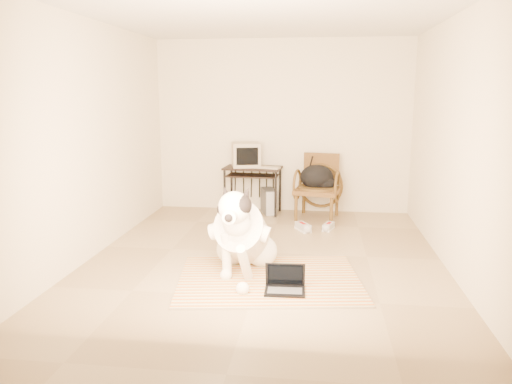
% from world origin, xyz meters
% --- Properties ---
extents(floor, '(4.50, 4.50, 0.00)m').
position_xyz_m(floor, '(0.00, 0.00, 0.00)').
color(floor, '#9D8660').
rests_on(floor, ground).
extents(ceiling, '(4.50, 4.50, 0.00)m').
position_xyz_m(ceiling, '(0.00, 0.00, 2.70)').
color(ceiling, silver).
rests_on(ceiling, wall_back).
extents(wall_back, '(4.50, 0.00, 4.50)m').
position_xyz_m(wall_back, '(0.00, 2.25, 1.35)').
color(wall_back, beige).
rests_on(wall_back, floor).
extents(wall_front, '(4.50, 0.00, 4.50)m').
position_xyz_m(wall_front, '(0.00, -2.25, 1.35)').
color(wall_front, beige).
rests_on(wall_front, floor).
extents(wall_left, '(0.00, 4.50, 4.50)m').
position_xyz_m(wall_left, '(-2.00, 0.00, 1.35)').
color(wall_left, beige).
rests_on(wall_left, floor).
extents(wall_right, '(0.00, 4.50, 4.50)m').
position_xyz_m(wall_right, '(2.00, 0.00, 1.35)').
color(wall_right, beige).
rests_on(wall_right, floor).
extents(rug, '(2.01, 1.65, 0.02)m').
position_xyz_m(rug, '(0.12, -0.88, 0.01)').
color(rug, '#D05E18').
rests_on(rug, floor).
extents(dog, '(0.68, 1.42, 1.02)m').
position_xyz_m(dog, '(-0.19, -0.67, 0.40)').
color(dog, white).
rests_on(dog, rug).
extents(laptop, '(0.39, 0.29, 0.27)m').
position_xyz_m(laptop, '(0.30, -1.18, 0.09)').
color(laptop, black).
rests_on(laptop, rug).
extents(computer_desk, '(0.92, 0.57, 0.74)m').
position_xyz_m(computer_desk, '(-0.43, 1.96, 0.63)').
color(computer_desk, black).
rests_on(computer_desk, floor).
extents(crt_monitor, '(0.51, 0.49, 0.38)m').
position_xyz_m(crt_monitor, '(-0.54, 2.00, 0.92)').
color(crt_monitor, tan).
rests_on(crt_monitor, computer_desk).
extents(desk_keyboard, '(0.44, 0.26, 0.03)m').
position_xyz_m(desk_keyboard, '(-0.21, 1.87, 0.75)').
color(desk_keyboard, tan).
rests_on(desk_keyboard, computer_desk).
extents(pc_tower, '(0.30, 0.45, 0.39)m').
position_xyz_m(pc_tower, '(-0.18, 1.98, 0.20)').
color(pc_tower, '#4A4B4D').
rests_on(pc_tower, floor).
extents(rattan_chair, '(0.74, 0.72, 0.96)m').
position_xyz_m(rattan_chair, '(0.59, 1.82, 0.48)').
color(rattan_chair, brown).
rests_on(rattan_chair, floor).
extents(backpack, '(0.53, 0.41, 0.37)m').
position_xyz_m(backpack, '(0.59, 1.79, 0.62)').
color(backpack, black).
rests_on(backpack, rattan_chair).
extents(sneaker_left, '(0.25, 0.33, 0.11)m').
position_xyz_m(sneaker_left, '(0.39, 1.03, 0.05)').
color(sneaker_left, white).
rests_on(sneaker_left, floor).
extents(sneaker_right, '(0.19, 0.29, 0.09)m').
position_xyz_m(sneaker_right, '(0.75, 1.12, 0.04)').
color(sneaker_right, white).
rests_on(sneaker_right, floor).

